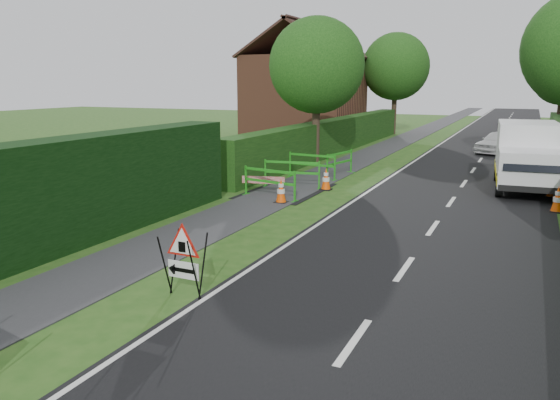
% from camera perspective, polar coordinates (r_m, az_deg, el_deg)
% --- Properties ---
extents(ground, '(120.00, 120.00, 0.00)m').
position_cam_1_polar(ground, '(8.53, -11.20, -14.03)').
color(ground, '#234E16').
rests_on(ground, ground).
extents(road_surface, '(6.00, 90.00, 0.02)m').
position_cam_1_polar(road_surface, '(41.37, 21.70, 6.17)').
color(road_surface, black).
rests_on(road_surface, ground).
extents(footpath, '(2.00, 90.00, 0.02)m').
position_cam_1_polar(footpath, '(42.01, 14.16, 6.74)').
color(footpath, '#2D2D30').
rests_on(footpath, ground).
extents(hedge_west_far, '(1.00, 24.00, 1.80)m').
position_cam_1_polar(hedge_west_far, '(29.97, 5.74, 4.98)').
color(hedge_west_far, '#14380F').
rests_on(hedge_west_far, ground).
extents(house_west, '(7.50, 7.40, 7.88)m').
position_cam_1_polar(house_west, '(38.99, 2.64, 10.96)').
color(house_west, brown).
rests_on(house_west, ground).
extents(tree_nw, '(4.40, 4.40, 6.70)m').
position_cam_1_polar(tree_nw, '(25.85, 3.86, 13.83)').
color(tree_nw, '#2D2116').
rests_on(tree_nw, ground).
extents(tree_fw, '(4.80, 4.80, 7.24)m').
position_cam_1_polar(tree_fw, '(41.20, 12.01, 13.47)').
color(tree_fw, '#2D2116').
rests_on(tree_fw, ground).
extents(triangle_sign, '(0.79, 0.79, 1.14)m').
position_cam_1_polar(triangle_sign, '(9.73, -10.29, -5.63)').
color(triangle_sign, black).
rests_on(triangle_sign, ground).
extents(works_van, '(2.37, 5.24, 2.33)m').
position_cam_1_polar(works_van, '(21.21, 24.44, 4.34)').
color(works_van, silver).
rests_on(works_van, ground).
extents(traffic_cone_0, '(0.38, 0.38, 0.79)m').
position_cam_1_polar(traffic_cone_0, '(17.89, 27.02, 0.08)').
color(traffic_cone_0, black).
rests_on(traffic_cone_0, ground).
extents(traffic_cone_1, '(0.38, 0.38, 0.79)m').
position_cam_1_polar(traffic_cone_1, '(20.17, 26.61, 1.36)').
color(traffic_cone_1, black).
rests_on(traffic_cone_1, ground).
extents(traffic_cone_2, '(0.38, 0.38, 0.79)m').
position_cam_1_polar(traffic_cone_2, '(21.96, 24.75, 2.32)').
color(traffic_cone_2, black).
rests_on(traffic_cone_2, ground).
extents(traffic_cone_3, '(0.38, 0.38, 0.79)m').
position_cam_1_polar(traffic_cone_3, '(17.18, 0.11, 0.98)').
color(traffic_cone_3, black).
rests_on(traffic_cone_3, ground).
extents(traffic_cone_4, '(0.38, 0.38, 0.79)m').
position_cam_1_polar(traffic_cone_4, '(19.34, 4.83, 2.20)').
color(traffic_cone_4, black).
rests_on(traffic_cone_4, ground).
extents(ped_barrier_0, '(2.09, 0.75, 1.00)m').
position_cam_1_polar(ped_barrier_0, '(17.82, -1.10, 2.16)').
color(ped_barrier_0, '#20911A').
rests_on(ped_barrier_0, ground).
extents(ped_barrier_1, '(2.09, 0.69, 1.00)m').
position_cam_1_polar(ped_barrier_1, '(19.66, 1.26, 3.11)').
color(ped_barrier_1, '#20911A').
rests_on(ped_barrier_1, ground).
extents(ped_barrier_2, '(2.09, 0.60, 1.00)m').
position_cam_1_polar(ped_barrier_2, '(21.59, 3.36, 3.91)').
color(ped_barrier_2, '#20911A').
rests_on(ped_barrier_2, ground).
extents(ped_barrier_3, '(0.71, 2.09, 1.00)m').
position_cam_1_polar(ped_barrier_3, '(22.27, 6.25, 4.11)').
color(ped_barrier_3, '#20911A').
rests_on(ped_barrier_3, ground).
extents(redwhite_plank, '(1.47, 0.38, 0.25)m').
position_cam_1_polar(redwhite_plank, '(18.83, -1.75, 0.75)').
color(redwhite_plank, red).
rests_on(redwhite_plank, ground).
extents(hatchback_car, '(2.59, 3.86, 1.22)m').
position_cam_1_polar(hatchback_car, '(31.55, 21.89, 5.64)').
color(hatchback_car, silver).
rests_on(hatchback_car, ground).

